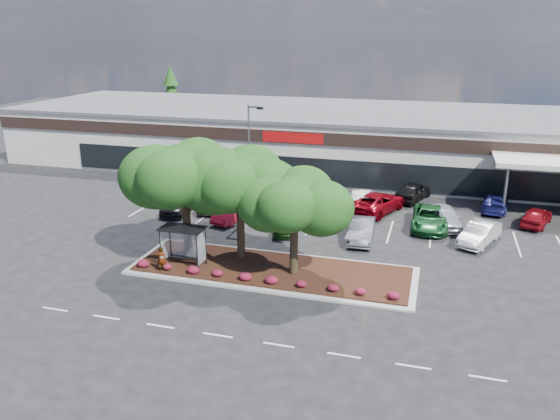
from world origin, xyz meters
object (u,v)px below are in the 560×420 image
(car_0, at_px, (180,203))
(car_1, at_px, (213,201))
(light_pole, at_px, (251,169))
(survey_stake, at_px, (364,315))

(car_0, bearing_deg, car_1, 22.21)
(car_1, bearing_deg, car_0, -162.84)
(light_pole, xyz_separation_m, car_1, (-3.79, 0.85, -3.25))
(survey_stake, bearing_deg, light_pole, 127.32)
(light_pole, bearing_deg, car_0, -176.51)
(car_0, height_order, car_1, car_1)
(light_pole, bearing_deg, survey_stake, -52.68)
(light_pole, height_order, survey_stake, light_pole)
(survey_stake, height_order, car_0, car_0)
(light_pole, relative_size, survey_stake, 9.39)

